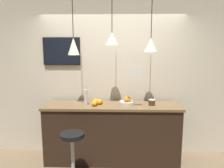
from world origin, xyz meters
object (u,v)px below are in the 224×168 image
Objects in this scene: spread_jar at (152,102)px; juice_bottle at (86,97)px; bar_stool at (73,153)px; fruit_bowl at (127,102)px; mounted_tv at (62,51)px.

juice_bottle is at bearing -180.00° from spread_jar.
bar_stool is at bearing -152.08° from spread_jar.
spread_jar is at bearing 0.00° from juice_bottle.
mounted_tv is at bearing 162.84° from fruit_bowl.
spread_jar is (1.09, 0.00, -0.09)m from juice_bottle.
juice_bottle is 1.10m from spread_jar.
mounted_tv is at bearing 143.12° from juice_bottle.
bar_stool is 1.48m from spread_jar.
bar_stool is 1.75m from mounted_tv.
spread_jar is (0.41, 0.01, -0.01)m from fruit_bowl.
mounted_tv reaches higher than juice_bottle.
fruit_bowl is 0.69m from juice_bottle.
spread_jar is 1.79m from mounted_tv.
juice_bottle reaches higher than spread_jar.
fruit_bowl is 2.30× the size of spread_jar.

